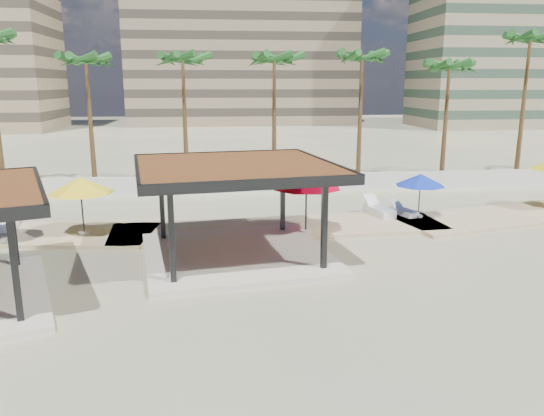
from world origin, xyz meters
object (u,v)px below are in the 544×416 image
at_px(umbrella_c, 306,180).
at_px(lounger_c, 403,211).
at_px(pavilion_central, 236,202).
at_px(lounger_a, 9,224).
at_px(lounger_b, 379,210).

height_order(umbrella_c, lounger_c, umbrella_c).
distance_m(umbrella_c, lounger_c, 6.77).
bearing_deg(umbrella_c, pavilion_central, -141.40).
bearing_deg(lounger_a, lounger_c, -100.72).
bearing_deg(pavilion_central, lounger_c, 22.81).
xyz_separation_m(umbrella_c, lounger_a, (-13.99, 2.36, -2.27)).
distance_m(lounger_a, lounger_c, 19.68).
height_order(pavilion_central, umbrella_c, pavilion_central).
bearing_deg(lounger_c, lounger_a, 72.52).
distance_m(lounger_a, lounger_b, 18.42).
height_order(pavilion_central, lounger_b, pavilion_central).
bearing_deg(lounger_b, lounger_a, 78.96).
xyz_separation_m(umbrella_c, lounger_b, (4.42, 3.02, -2.26)).
distance_m(pavilion_central, lounger_a, 11.93).
height_order(umbrella_c, lounger_a, umbrella_c).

